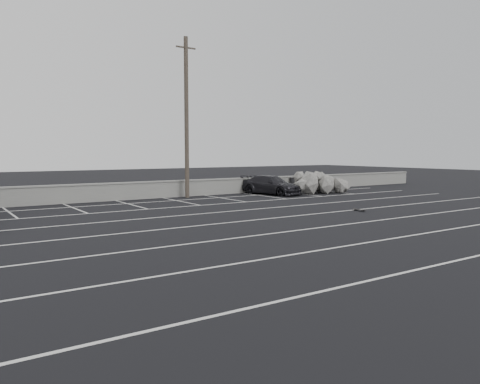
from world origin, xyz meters
TOP-DOWN VIEW (x-y plane):
  - ground at (0.00, 0.00)m, footprint 120.00×120.00m
  - seawall at (0.00, 14.00)m, footprint 50.00×0.45m
  - stall_lines at (-0.08, 4.41)m, footprint 36.00×20.05m
  - car_right at (8.11, 11.96)m, footprint 2.81×4.68m
  - utility_pole at (2.38, 13.20)m, footprint 1.32×0.26m
  - trash_bin at (11.47, 13.60)m, footprint 0.77×0.77m
  - riprap_pile at (11.77, 11.13)m, footprint 5.68×3.55m
  - skateboard at (6.22, 2.56)m, footprint 0.25×0.70m

SIDE VIEW (x-z plane):
  - ground at x=0.00m, z-range 0.00..0.00m
  - stall_lines at x=-0.08m, z-range 0.00..0.01m
  - skateboard at x=6.22m, z-range 0.02..0.11m
  - trash_bin at x=11.47m, z-range 0.01..0.95m
  - riprap_pile at x=11.77m, z-range -0.13..1.17m
  - seawall at x=0.00m, z-range 0.02..1.08m
  - car_right at x=8.11m, z-range 0.00..1.27m
  - utility_pole at x=2.38m, z-range 0.06..9.96m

